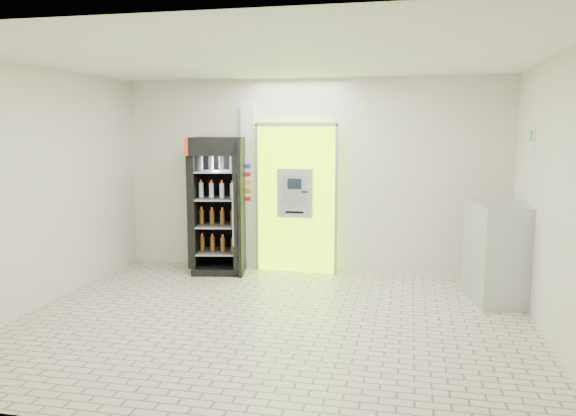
% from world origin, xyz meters
% --- Properties ---
extents(ground, '(6.00, 6.00, 0.00)m').
position_xyz_m(ground, '(0.00, 0.00, 0.00)').
color(ground, beige).
rests_on(ground, ground).
extents(room_shell, '(6.00, 6.00, 6.00)m').
position_xyz_m(room_shell, '(0.00, 0.00, 1.84)').
color(room_shell, silver).
rests_on(room_shell, ground).
extents(atm_assembly, '(1.30, 0.24, 2.33)m').
position_xyz_m(atm_assembly, '(-0.20, 2.41, 1.17)').
color(atm_assembly, '#92EF00').
rests_on(atm_assembly, ground).
extents(pillar, '(0.22, 0.11, 2.60)m').
position_xyz_m(pillar, '(-0.98, 2.45, 1.30)').
color(pillar, silver).
rests_on(pillar, ground).
extents(beverage_cooler, '(0.91, 0.86, 2.11)m').
position_xyz_m(beverage_cooler, '(-1.37, 2.15, 1.01)').
color(beverage_cooler, black).
rests_on(beverage_cooler, ground).
extents(steel_cabinet, '(0.82, 1.07, 1.29)m').
position_xyz_m(steel_cabinet, '(2.67, 1.42, 0.65)').
color(steel_cabinet, '#AAADB2').
rests_on(steel_cabinet, ground).
extents(exit_sign, '(0.02, 0.22, 0.26)m').
position_xyz_m(exit_sign, '(2.99, 1.40, 2.12)').
color(exit_sign, white).
rests_on(exit_sign, room_shell).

